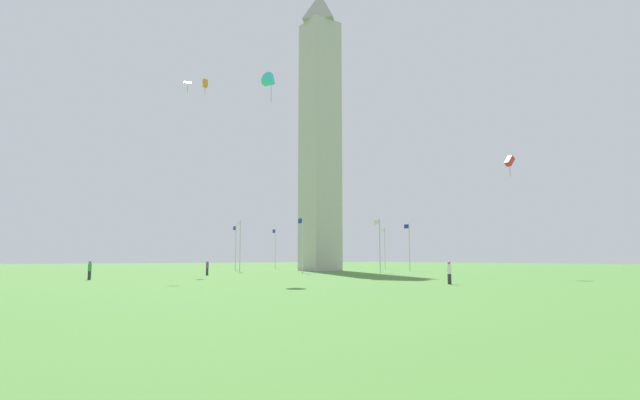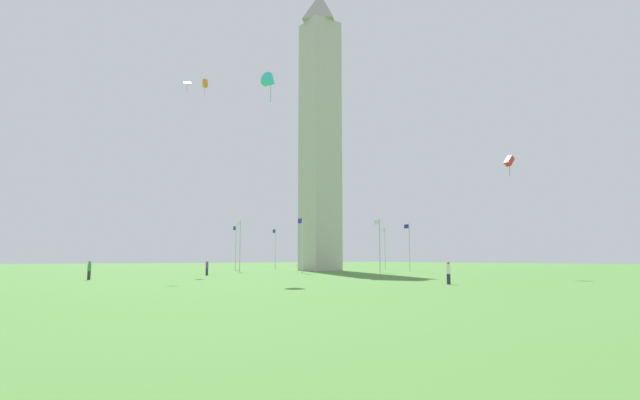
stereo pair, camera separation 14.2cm
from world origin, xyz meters
TOP-DOWN VIEW (x-y plane):
  - ground_plane at (0.00, 0.00)m, footprint 260.00×260.00m
  - obelisk_monument at (0.00, 0.00)m, footprint 5.18×5.18m
  - flagpole_n at (14.24, 0.00)m, footprint 1.12×0.14m
  - flagpole_ne at (10.09, 10.02)m, footprint 1.12×0.14m
  - flagpole_e at (0.06, 14.17)m, footprint 1.12×0.14m
  - flagpole_se at (-9.96, 10.02)m, footprint 1.12×0.14m
  - flagpole_s at (-14.11, 0.00)m, footprint 1.12×0.14m
  - flagpole_sw at (-9.96, -10.02)m, footprint 1.12×0.14m
  - flagpole_w at (0.06, -14.17)m, footprint 1.12×0.14m
  - flagpole_nw at (10.09, -10.02)m, footprint 1.12×0.14m
  - person_green_shirt at (-14.41, 36.69)m, footprint 0.32×0.32m
  - person_white_shirt at (-39.07, 15.61)m, footprint 0.32×0.32m
  - person_purple_shirt at (-9.44, 23.03)m, footprint 0.32×0.32m
  - kite_cyan_delta at (-22.80, 22.32)m, footprint 2.31×1.96m
  - kite_red_box at (-33.24, -2.02)m, footprint 0.70×1.22m
  - kite_orange_box at (-0.63, 20.40)m, footprint 1.01×0.71m
  - kite_yellow_diamond at (-13.67, 27.65)m, footprint 0.95×1.02m

SIDE VIEW (x-z plane):
  - ground_plane at x=0.00m, z-range 0.00..0.00m
  - person_white_shirt at x=-39.07m, z-range 0.00..1.75m
  - person_green_shirt at x=-14.41m, z-range 0.00..1.77m
  - person_purple_shirt at x=-9.44m, z-range 0.00..1.78m
  - flagpole_n at x=14.24m, z-range 0.38..7.80m
  - flagpole_ne at x=10.09m, z-range 0.38..7.80m
  - flagpole_e at x=0.06m, z-range 0.38..7.80m
  - flagpole_se at x=-9.96m, z-range 0.38..7.80m
  - flagpole_s at x=-14.11m, z-range 0.38..7.80m
  - flagpole_sw at x=-9.96m, z-range 0.38..7.80m
  - flagpole_w at x=0.06m, z-range 0.38..7.80m
  - flagpole_nw at x=10.09m, z-range 0.38..7.80m
  - kite_red_box at x=-33.24m, z-range 11.50..13.86m
  - kite_cyan_delta at x=-22.80m, z-range 18.11..21.26m
  - kite_yellow_diamond at x=-13.67m, z-range 20.45..21.82m
  - obelisk_monument at x=0.00m, z-range 0.00..47.07m
  - kite_orange_box at x=-0.63m, z-range 25.39..27.69m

